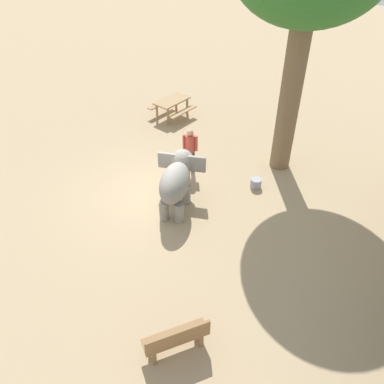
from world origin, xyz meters
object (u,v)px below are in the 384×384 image
object	(u,v)px
person_handler	(190,148)
feed_bucket	(256,183)
elephant	(177,180)
picnic_table_near	(172,104)
wooden_bench	(177,339)

from	to	relation	value
person_handler	feed_bucket	distance (m)	2.48
elephant	picnic_table_near	bearing A→B (deg)	15.83
wooden_bench	picnic_table_near	size ratio (longest dim) A/B	0.79
wooden_bench	elephant	bearing A→B (deg)	69.57
person_handler	picnic_table_near	world-z (taller)	person_handler
person_handler	feed_bucket	bearing A→B (deg)	78.41
picnic_table_near	feed_bucket	xyz separation A→B (m)	(2.76, 5.07, -0.43)
person_handler	picnic_table_near	size ratio (longest dim) A/B	0.94
wooden_bench	picnic_table_near	world-z (taller)	wooden_bench
elephant	picnic_table_near	size ratio (longest dim) A/B	1.29
person_handler	wooden_bench	bearing A→B (deg)	9.66
wooden_bench	feed_bucket	distance (m)	6.29
wooden_bench	person_handler	bearing A→B (deg)	65.77
wooden_bench	picnic_table_near	xyz separation A→B (m)	(-8.98, -5.96, 0.12)
person_handler	picnic_table_near	xyz separation A→B (m)	(-3.06, -2.73, -0.36)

